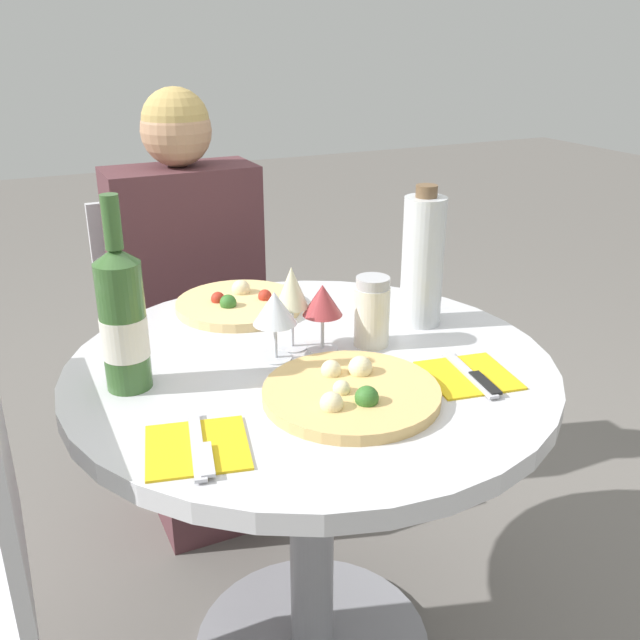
# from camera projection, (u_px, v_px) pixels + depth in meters

# --- Properties ---
(dining_table) EXTENTS (0.91, 0.91, 0.71)m
(dining_table) POSITION_uv_depth(u_px,v_px,m) (311.00, 439.00, 1.40)
(dining_table) COLOR gray
(dining_table) RESTS_ON ground_plane
(chair_behind_diner) EXTENTS (0.44, 0.44, 0.84)m
(chair_behind_diner) POSITION_uv_depth(u_px,v_px,m) (187.00, 350.00, 2.10)
(chair_behind_diner) COLOR silver
(chair_behind_diner) RESTS_ON ground_plane
(seated_diner) EXTENTS (0.39, 0.40, 1.16)m
(seated_diner) POSITION_uv_depth(u_px,v_px,m) (198.00, 335.00, 1.95)
(seated_diner) COLOR #512D33
(seated_diner) RESTS_ON ground_plane
(pizza_large) EXTENTS (0.30, 0.30, 0.05)m
(pizza_large) POSITION_uv_depth(u_px,v_px,m) (352.00, 392.00, 1.19)
(pizza_large) COLOR #DBB26B
(pizza_large) RESTS_ON dining_table
(pizza_small_far) EXTENTS (0.28, 0.28, 0.05)m
(pizza_small_far) POSITION_uv_depth(u_px,v_px,m) (239.00, 303.00, 1.57)
(pizza_small_far) COLOR #E5C17F
(pizza_small_far) RESTS_ON dining_table
(wine_bottle) EXTENTS (0.08, 0.08, 0.34)m
(wine_bottle) POSITION_uv_depth(u_px,v_px,m) (123.00, 320.00, 1.19)
(wine_bottle) COLOR #38602D
(wine_bottle) RESTS_ON dining_table
(tall_carafe) EXTENTS (0.09, 0.09, 0.29)m
(tall_carafe) POSITION_uv_depth(u_px,v_px,m) (423.00, 260.00, 1.45)
(tall_carafe) COLOR silver
(tall_carafe) RESTS_ON dining_table
(sugar_shaker) EXTENTS (0.07, 0.07, 0.14)m
(sugar_shaker) POSITION_uv_depth(u_px,v_px,m) (372.00, 312.00, 1.37)
(sugar_shaker) COLOR silver
(sugar_shaker) RESTS_ON dining_table
(wine_glass_front_right) EXTENTS (0.08, 0.08, 0.13)m
(wine_glass_front_right) POSITION_uv_depth(u_px,v_px,m) (322.00, 302.00, 1.34)
(wine_glass_front_right) COLOR silver
(wine_glass_front_right) RESTS_ON dining_table
(wine_glass_center) EXTENTS (0.06, 0.06, 0.16)m
(wine_glass_center) POSITION_uv_depth(u_px,v_px,m) (292.00, 289.00, 1.34)
(wine_glass_center) COLOR silver
(wine_glass_center) RESTS_ON dining_table
(wine_glass_front_left) EXTENTS (0.08, 0.08, 0.13)m
(wine_glass_front_left) POSITION_uv_depth(u_px,v_px,m) (275.00, 309.00, 1.30)
(wine_glass_front_left) COLOR silver
(wine_glass_front_left) RESTS_ON dining_table
(place_setting_left) EXTENTS (0.18, 0.19, 0.01)m
(place_setting_left) POSITION_uv_depth(u_px,v_px,m) (198.00, 447.00, 1.05)
(place_setting_left) COLOR gold
(place_setting_left) RESTS_ON dining_table
(place_setting_right) EXTENTS (0.17, 0.19, 0.01)m
(place_setting_right) POSITION_uv_depth(u_px,v_px,m) (469.00, 375.00, 1.27)
(place_setting_right) COLOR gold
(place_setting_right) RESTS_ON dining_table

